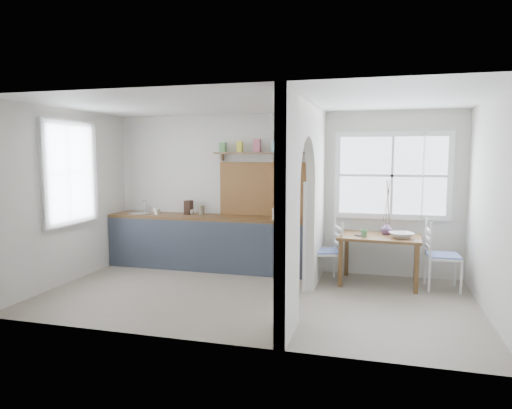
% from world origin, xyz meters
% --- Properties ---
extents(floor, '(5.80, 3.20, 0.01)m').
position_xyz_m(floor, '(0.00, 0.00, 0.00)').
color(floor, gray).
rests_on(floor, ground).
extents(ceiling, '(5.80, 3.20, 0.01)m').
position_xyz_m(ceiling, '(0.00, 0.00, 2.60)').
color(ceiling, beige).
rests_on(ceiling, walls).
extents(walls, '(5.81, 3.21, 2.60)m').
position_xyz_m(walls, '(0.00, 0.00, 1.30)').
color(walls, beige).
rests_on(walls, floor).
extents(partition, '(0.12, 3.20, 2.60)m').
position_xyz_m(partition, '(0.70, 0.06, 1.45)').
color(partition, beige).
rests_on(partition, floor).
extents(kitchen_window, '(0.10, 1.16, 1.50)m').
position_xyz_m(kitchen_window, '(-2.87, 0.00, 1.65)').
color(kitchen_window, white).
rests_on(kitchen_window, walls).
extents(nook_window, '(1.76, 0.10, 1.30)m').
position_xyz_m(nook_window, '(1.80, 1.56, 1.60)').
color(nook_window, white).
rests_on(nook_window, walls).
extents(counter, '(3.50, 0.60, 0.90)m').
position_xyz_m(counter, '(-1.13, 1.33, 0.46)').
color(counter, brown).
rests_on(counter, floor).
extents(sink, '(0.40, 0.40, 0.02)m').
position_xyz_m(sink, '(-2.43, 1.30, 0.89)').
color(sink, silver).
rests_on(sink, counter).
extents(backsplash, '(1.65, 0.03, 0.90)m').
position_xyz_m(backsplash, '(-0.20, 1.58, 1.35)').
color(backsplash, brown).
rests_on(backsplash, walls).
extents(shelf, '(1.75, 0.20, 0.21)m').
position_xyz_m(shelf, '(-0.20, 1.49, 2.00)').
color(shelf, olive).
rests_on(shelf, walls).
extents(pendant_lamp, '(0.26, 0.26, 0.16)m').
position_xyz_m(pendant_lamp, '(0.15, 1.15, 1.88)').
color(pendant_lamp, '#EDE5C6').
rests_on(pendant_lamp, ceiling).
extents(utensil_rail, '(0.02, 0.50, 0.02)m').
position_xyz_m(utensil_rail, '(0.61, 0.90, 1.45)').
color(utensil_rail, silver).
rests_on(utensil_rail, partition).
extents(dining_table, '(1.22, 0.85, 0.73)m').
position_xyz_m(dining_table, '(1.64, 1.07, 0.37)').
color(dining_table, brown).
rests_on(dining_table, floor).
extents(chair_left, '(0.55, 0.55, 0.93)m').
position_xyz_m(chair_left, '(0.85, 1.02, 0.47)').
color(chair_left, silver).
rests_on(chair_left, floor).
extents(chair_right, '(0.48, 0.48, 1.00)m').
position_xyz_m(chair_right, '(2.52, 1.03, 0.50)').
color(chair_right, silver).
rests_on(chair_right, floor).
extents(kettle, '(0.18, 0.15, 0.22)m').
position_xyz_m(kettle, '(0.05, 1.19, 1.01)').
color(kettle, white).
rests_on(kettle, counter).
extents(mug_a, '(0.16, 0.16, 0.11)m').
position_xyz_m(mug_a, '(-2.05, 1.20, 0.96)').
color(mug_a, white).
rests_on(mug_a, counter).
extents(mug_b, '(0.13, 0.13, 0.09)m').
position_xyz_m(mug_b, '(-1.52, 1.40, 0.94)').
color(mug_b, white).
rests_on(mug_b, counter).
extents(knife_block, '(0.12, 0.16, 0.24)m').
position_xyz_m(knife_block, '(-1.55, 1.40, 1.02)').
color(knife_block, '#311D16').
rests_on(knife_block, counter).
extents(jar, '(0.10, 0.10, 0.16)m').
position_xyz_m(jar, '(-1.32, 1.40, 0.98)').
color(jar, '#746D55').
rests_on(jar, counter).
extents(towel_magenta, '(0.02, 0.03, 0.51)m').
position_xyz_m(towel_magenta, '(0.58, 1.00, 0.28)').
color(towel_magenta, '#A82145').
rests_on(towel_magenta, counter).
extents(towel_orange, '(0.02, 0.03, 0.45)m').
position_xyz_m(towel_orange, '(0.58, 0.93, 0.25)').
color(towel_orange, gold).
rests_on(towel_orange, counter).
extents(bowl, '(0.43, 0.43, 0.08)m').
position_xyz_m(bowl, '(1.94, 0.97, 0.77)').
color(bowl, white).
rests_on(bowl, dining_table).
extents(table_cup, '(0.15, 0.15, 0.10)m').
position_xyz_m(table_cup, '(1.42, 0.92, 0.78)').
color(table_cup, '#59A164').
rests_on(table_cup, dining_table).
extents(plate, '(0.22, 0.22, 0.01)m').
position_xyz_m(plate, '(1.36, 1.02, 0.74)').
color(plate, '#342725').
rests_on(plate, dining_table).
extents(vase, '(0.22, 0.22, 0.18)m').
position_xyz_m(vase, '(1.74, 1.22, 0.82)').
color(vase, '#61406D').
rests_on(vase, dining_table).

